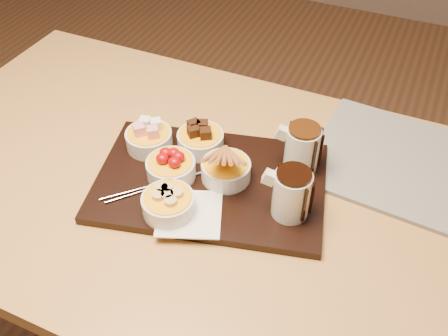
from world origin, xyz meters
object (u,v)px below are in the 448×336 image
at_px(serving_board, 211,182).
at_px(pitcher_dark_chocolate, 291,194).
at_px(bowl_strawberries, 171,169).
at_px(pitcher_milk_chocolate, 302,149).
at_px(dining_table, 169,201).
at_px(newspaper, 408,165).

bearing_deg(serving_board, pitcher_dark_chocolate, -19.98).
bearing_deg(bowl_strawberries, pitcher_milk_chocolate, 29.94).
distance_m(serving_board, bowl_strawberries, 0.08).
relative_size(dining_table, pitcher_dark_chocolate, 12.47).
bearing_deg(serving_board, newspaper, 18.05).
relative_size(dining_table, bowl_strawberries, 12.00).
relative_size(bowl_strawberries, pitcher_milk_chocolate, 1.04).
bearing_deg(dining_table, bowl_strawberries, -40.52).
relative_size(pitcher_milk_chocolate, newspaper, 0.24).
bearing_deg(bowl_strawberries, dining_table, 139.48).
height_order(pitcher_dark_chocolate, pitcher_milk_chocolate, same).
relative_size(dining_table, newspaper, 3.02).
xyz_separation_m(dining_table, bowl_strawberries, (0.03, -0.03, 0.14)).
height_order(serving_board, bowl_strawberries, bowl_strawberries).
bearing_deg(dining_table, newspaper, 25.13).
distance_m(dining_table, serving_board, 0.15).
height_order(bowl_strawberries, pitcher_dark_chocolate, pitcher_dark_chocolate).
distance_m(pitcher_dark_chocolate, newspaper, 0.31).
xyz_separation_m(serving_board, bowl_strawberries, (-0.08, -0.02, 0.03)).
height_order(serving_board, pitcher_milk_chocolate, pitcher_milk_chocolate).
relative_size(pitcher_dark_chocolate, newspaper, 0.24).
height_order(bowl_strawberries, pitcher_milk_chocolate, pitcher_milk_chocolate).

